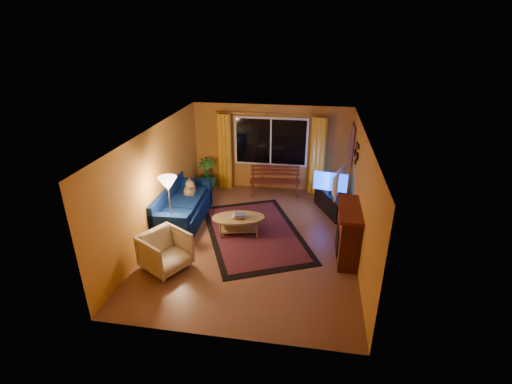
# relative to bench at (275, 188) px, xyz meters

# --- Properties ---
(floor) EXTENTS (4.50, 6.00, 0.02)m
(floor) POSITION_rel_bench_xyz_m (-0.19, -2.49, -0.22)
(floor) COLOR brown
(floor) RESTS_ON ground
(ceiling) EXTENTS (4.50, 6.00, 0.02)m
(ceiling) POSITION_rel_bench_xyz_m (-0.19, -2.49, 2.30)
(ceiling) COLOR white
(ceiling) RESTS_ON ground
(wall_back) EXTENTS (4.50, 0.02, 2.50)m
(wall_back) POSITION_rel_bench_xyz_m (-0.19, 0.52, 1.04)
(wall_back) COLOR #BE812F
(wall_back) RESTS_ON ground
(wall_left) EXTENTS (0.02, 6.00, 2.50)m
(wall_left) POSITION_rel_bench_xyz_m (-2.45, -2.49, 1.04)
(wall_left) COLOR #BE812F
(wall_left) RESTS_ON ground
(wall_right) EXTENTS (0.02, 6.00, 2.50)m
(wall_right) POSITION_rel_bench_xyz_m (2.07, -2.49, 1.04)
(wall_right) COLOR #BE812F
(wall_right) RESTS_ON ground
(window) EXTENTS (2.00, 0.02, 1.30)m
(window) POSITION_rel_bench_xyz_m (-0.19, 0.46, 1.24)
(window) COLOR black
(window) RESTS_ON wall_back
(curtain_rod) EXTENTS (3.20, 0.03, 0.03)m
(curtain_rod) POSITION_rel_bench_xyz_m (-0.19, 0.41, 2.04)
(curtain_rod) COLOR #BF8C3F
(curtain_rod) RESTS_ON wall_back
(curtain_left) EXTENTS (0.36, 0.36, 2.24)m
(curtain_left) POSITION_rel_bench_xyz_m (-1.54, 0.39, 0.91)
(curtain_left) COLOR gold
(curtain_left) RESTS_ON ground
(curtain_right) EXTENTS (0.36, 0.36, 2.24)m
(curtain_right) POSITION_rel_bench_xyz_m (1.16, 0.39, 0.91)
(curtain_right) COLOR gold
(curtain_right) RESTS_ON ground
(bench) EXTENTS (1.44, 0.54, 0.42)m
(bench) POSITION_rel_bench_xyz_m (0.00, 0.00, 0.00)
(bench) COLOR #48180E
(bench) RESTS_ON ground
(potted_plant) EXTENTS (0.62, 0.62, 0.96)m
(potted_plant) POSITION_rel_bench_xyz_m (-2.03, 0.07, 0.27)
(potted_plant) COLOR #235B1E
(potted_plant) RESTS_ON ground
(sofa) EXTENTS (1.05, 2.29, 0.91)m
(sofa) POSITION_rel_bench_xyz_m (-2.08, -1.97, 0.24)
(sofa) COLOR #061849
(sofa) RESTS_ON ground
(dog) EXTENTS (0.38, 0.48, 0.47)m
(dog) POSITION_rel_bench_xyz_m (-2.03, -1.46, 0.48)
(dog) COLOR olive
(dog) RESTS_ON sofa
(armchair) EXTENTS (1.08, 1.10, 0.85)m
(armchair) POSITION_rel_bench_xyz_m (-1.75, -3.87, 0.21)
(armchair) COLOR beige
(armchair) RESTS_ON ground
(floor_lamp) EXTENTS (0.34, 0.34, 1.60)m
(floor_lamp) POSITION_rel_bench_xyz_m (-1.96, -2.92, 0.59)
(floor_lamp) COLOR #BF8C3F
(floor_lamp) RESTS_ON ground
(rug) EXTENTS (3.21, 3.82, 0.02)m
(rug) POSITION_rel_bench_xyz_m (-0.23, -2.24, -0.20)
(rug) COLOR maroon
(rug) RESTS_ON ground
(coffee_table) EXTENTS (1.45, 1.45, 0.44)m
(coffee_table) POSITION_rel_bench_xyz_m (-0.58, -2.32, 0.01)
(coffee_table) COLOR #957D4F
(coffee_table) RESTS_ON ground
(tv_console) EXTENTS (0.94, 1.37, 0.55)m
(tv_console) POSITION_rel_bench_xyz_m (1.61, -0.83, 0.06)
(tv_console) COLOR black
(tv_console) RESTS_ON ground
(television) EXTENTS (0.35, 1.08, 0.62)m
(television) POSITION_rel_bench_xyz_m (1.61, -0.83, 0.64)
(television) COLOR black
(television) RESTS_ON tv_console
(fireplace) EXTENTS (0.40, 1.20, 1.10)m
(fireplace) POSITION_rel_bench_xyz_m (1.86, -2.89, 0.34)
(fireplace) COLOR maroon
(fireplace) RESTS_ON ground
(mirror_cluster) EXTENTS (0.06, 0.60, 0.56)m
(mirror_cluster) POSITION_rel_bench_xyz_m (2.02, -1.19, 1.59)
(mirror_cluster) COLOR black
(mirror_cluster) RESTS_ON wall_right
(painting) EXTENTS (0.04, 0.76, 0.96)m
(painting) POSITION_rel_bench_xyz_m (2.03, -0.04, 1.44)
(painting) COLOR #E45013
(painting) RESTS_ON wall_right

